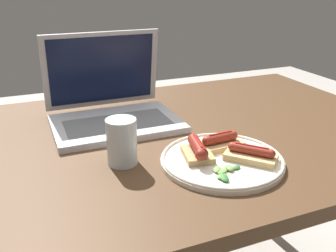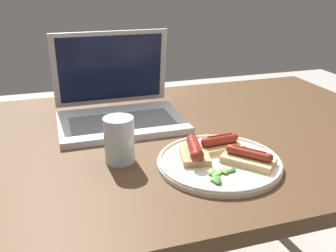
% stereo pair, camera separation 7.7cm
% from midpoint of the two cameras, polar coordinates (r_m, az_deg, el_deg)
% --- Properties ---
extents(desk, '(1.45, 0.90, 0.72)m').
position_cam_midpoint_polar(desk, '(1.07, 1.82, -4.55)').
color(desk, '#4C331E').
rests_on(desk, ground_plane).
extents(laptop, '(0.36, 0.30, 0.26)m').
position_cam_midpoint_polar(laptop, '(1.14, -5.69, 3.06)').
color(laptop, '#B7B7BC').
rests_on(laptop, desk).
extents(plate, '(0.29, 0.29, 0.02)m').
position_cam_midpoint_polar(plate, '(0.89, 10.26, -5.42)').
color(plate, silver).
rests_on(plate, desk).
extents(sausage_toast_left, '(0.08, 0.11, 0.05)m').
position_cam_midpoint_polar(sausage_toast_left, '(0.88, 6.58, -3.86)').
color(sausage_toast_left, tan).
rests_on(sausage_toast_left, plate).
extents(sausage_toast_middle, '(0.12, 0.13, 0.04)m').
position_cam_midpoint_polar(sausage_toast_middle, '(0.89, 14.63, -4.76)').
color(sausage_toast_middle, tan).
rests_on(sausage_toast_middle, plate).
extents(sausage_toast_right, '(0.12, 0.07, 0.04)m').
position_cam_midpoint_polar(sausage_toast_right, '(0.94, 10.18, -2.72)').
color(sausage_toast_right, tan).
rests_on(sausage_toast_right, plate).
extents(salad_pile, '(0.08, 0.07, 0.01)m').
position_cam_midpoint_polar(salad_pile, '(0.82, 10.36, -7.38)').
color(salad_pile, '#709E4C').
rests_on(salad_pile, plate).
extents(drinking_glass, '(0.07, 0.07, 0.11)m').
position_cam_midpoint_polar(drinking_glass, '(0.88, -4.97, -2.17)').
color(drinking_glass, silver).
rests_on(drinking_glass, desk).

